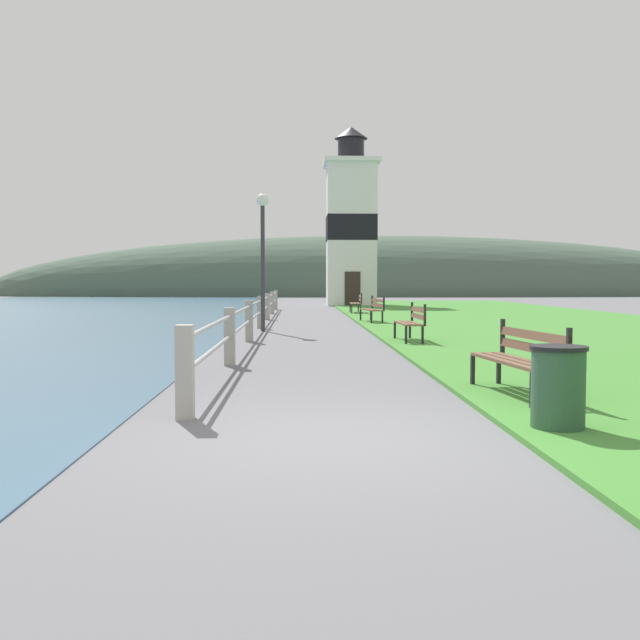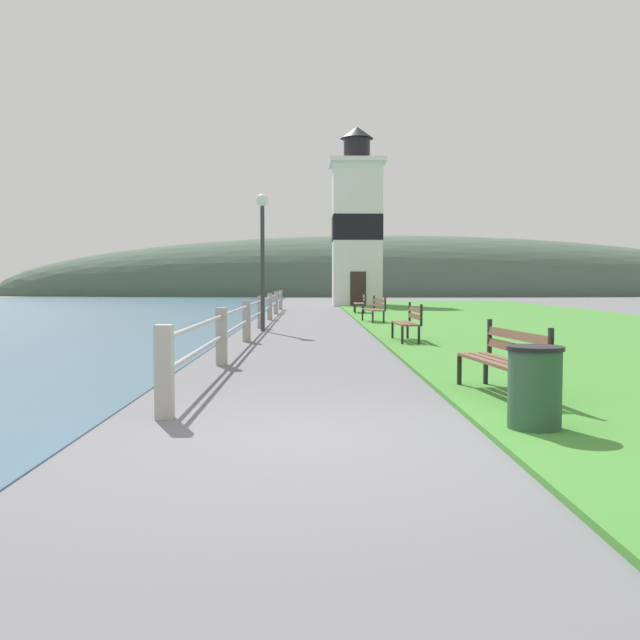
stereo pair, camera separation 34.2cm
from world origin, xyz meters
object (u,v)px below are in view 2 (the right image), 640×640
object	(u,v)px
park_bench_far	(375,308)
park_bench_midway	(409,321)
trash_bin	(535,390)
park_bench_by_lighthouse	(361,302)
lamp_post	(262,236)
lighthouse	(357,226)
park_bench_near	(506,356)

from	to	relation	value
park_bench_far	park_bench_midway	bearing A→B (deg)	83.03
trash_bin	park_bench_far	bearing A→B (deg)	89.69
park_bench_far	trash_bin	bearing A→B (deg)	82.19
park_bench_by_lighthouse	lamp_post	bearing A→B (deg)	73.14
park_bench_far	park_bench_by_lighthouse	size ratio (longest dim) A/B	1.02
park_bench_midway	park_bench_by_lighthouse	xyz separation A→B (m)	(-0.07, 14.86, 0.00)
park_bench_by_lighthouse	trash_bin	bearing A→B (deg)	91.50
park_bench_midway	park_bench_far	bearing A→B (deg)	-90.96
park_bench_by_lighthouse	lighthouse	world-z (taller)	lighthouse
park_bench_near	lamp_post	bearing A→B (deg)	-79.31
park_bench_midway	lighthouse	size ratio (longest dim) A/B	0.15
lamp_post	lighthouse	bearing A→B (deg)	79.24
park_bench_midway	lamp_post	size ratio (longest dim) A/B	0.41
lamp_post	trash_bin	bearing A→B (deg)	-75.90
park_bench_by_lighthouse	trash_bin	size ratio (longest dim) A/B	2.08
park_bench_near	park_bench_far	distance (m)	15.71
trash_bin	lamp_post	world-z (taller)	lamp_post
lamp_post	park_bench_midway	bearing A→B (deg)	-48.36
park_bench_by_lighthouse	park_bench_midway	bearing A→B (deg)	92.00
lighthouse	trash_bin	bearing A→B (deg)	-90.96
park_bench_midway	trash_bin	distance (m)	9.84
park_bench_near	park_bench_by_lighthouse	distance (m)	22.72
park_bench_far	park_bench_by_lighthouse	distance (m)	7.01
park_bench_far	park_bench_near	bearing A→B (deg)	83.13
park_bench_midway	park_bench_far	world-z (taller)	same
park_bench_far	lighthouse	bearing A→B (deg)	-99.11
park_bench_near	lighthouse	distance (m)	33.85
trash_bin	lamp_post	bearing A→B (deg)	104.10
park_bench_near	lighthouse	bearing A→B (deg)	-97.34
park_bench_far	trash_bin	distance (m)	17.69
park_bench_near	park_bench_by_lighthouse	bearing A→B (deg)	-96.35
park_bench_by_lighthouse	lighthouse	distance (m)	11.65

